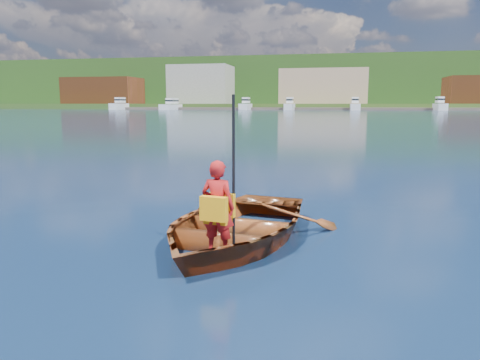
% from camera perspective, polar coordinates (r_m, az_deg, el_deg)
% --- Properties ---
extents(ground, '(600.00, 600.00, 0.00)m').
position_cam_1_polar(ground, '(7.01, 9.40, -7.07)').
color(ground, '#162F48').
rests_on(ground, ground).
extents(rowboat, '(3.19, 4.04, 0.76)m').
position_cam_1_polar(rowboat, '(6.76, -0.70, -5.55)').
color(rowboat, brown).
rests_on(rowboat, ground).
extents(child_paddler, '(0.47, 0.38, 1.97)m').
position_cam_1_polar(child_paddler, '(5.79, -2.69, -3.34)').
color(child_paddler, red).
rests_on(child_paddler, ground).
extents(shoreline, '(400.00, 140.00, 22.00)m').
position_cam_1_polar(shoreline, '(243.48, 11.83, 11.04)').
color(shoreline, '#3A602C').
rests_on(shoreline, ground).
extents(dock, '(160.05, 6.91, 0.80)m').
position_cam_1_polar(dock, '(154.78, 13.25, 8.45)').
color(dock, brown).
rests_on(dock, ground).
extents(waterfront_buildings, '(202.00, 16.00, 14.00)m').
position_cam_1_polar(waterfront_buildings, '(172.01, 9.18, 11.08)').
color(waterfront_buildings, brown).
rests_on(waterfront_buildings, ground).
extents(marina_yachts, '(144.48, 13.09, 4.36)m').
position_cam_1_polar(marina_yachts, '(150.02, 11.63, 8.87)').
color(marina_yachts, white).
rests_on(marina_yachts, ground).
extents(hillside_trees, '(297.77, 77.05, 25.18)m').
position_cam_1_polar(hillside_trees, '(248.76, 4.79, 12.95)').
color(hillside_trees, '#382314').
rests_on(hillside_trees, ground).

